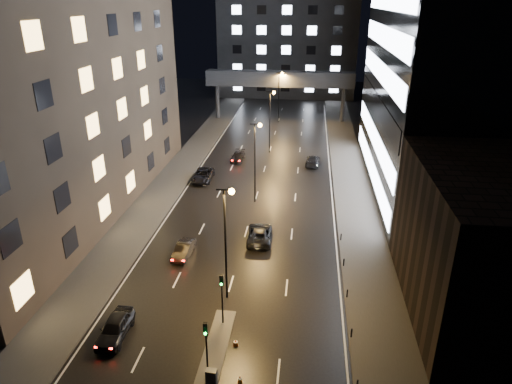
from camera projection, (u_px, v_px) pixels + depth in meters
ground at (265, 169)px, 68.35m from camera, size 160.00×160.00×0.00m
sidewalk_left at (174, 177)px, 65.11m from camera, size 5.00×110.00×0.15m
sidewalk_right at (352, 185)px, 62.40m from camera, size 5.00×110.00×0.15m
building_left at (40, 35)px, 48.31m from camera, size 15.00×48.00×40.00m
building_right_low at (480, 244)px, 35.52m from camera, size 10.00×18.00×12.00m
building_right_glass at (476, 8)px, 53.15m from camera, size 20.00×36.00×45.00m
building_far at (288, 45)px, 116.40m from camera, size 34.00×14.00×25.00m
skybridge at (280, 80)px, 92.47m from camera, size 30.00×3.00×10.00m
median_island at (217, 345)px, 33.59m from camera, size 1.60×8.00×0.15m
traffic_signal_near at (222, 291)px, 34.68m from camera, size 0.28×0.34×4.40m
traffic_signal_far at (206, 341)px, 29.66m from camera, size 0.28×0.34×4.40m
bollard_row at (349, 313)px, 36.48m from camera, size 0.12×25.12×0.90m
streetlight_near at (227, 230)px, 36.56m from camera, size 1.45×0.50×10.15m
streetlight_mid_a at (256, 153)px, 54.82m from camera, size 1.45×0.50×10.15m
streetlight_mid_b at (271, 114)px, 73.08m from camera, size 1.45×0.50×10.15m
streetlight_far at (280, 91)px, 91.35m from camera, size 1.45×0.50×10.15m
car_away_a at (115, 328)px, 34.34m from camera, size 1.93×4.63×1.57m
car_away_b at (184, 250)px, 45.16m from camera, size 1.63×4.11×1.33m
car_away_c at (203, 175)px, 63.84m from camera, size 2.54×5.42×1.50m
car_away_d at (238, 157)px, 71.60m from camera, size 2.01×4.56×1.30m
car_toward_a at (260, 234)px, 48.03m from camera, size 2.76×5.49×1.49m
car_toward_b at (313, 161)px, 69.71m from camera, size 2.38×5.09×1.44m
utility_cabinet at (211, 377)px, 29.91m from camera, size 0.75×0.49×1.19m
cone_a at (236, 343)px, 33.58m from camera, size 0.41×0.41×0.53m
cone_b at (240, 379)px, 30.38m from camera, size 0.44×0.44×0.53m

